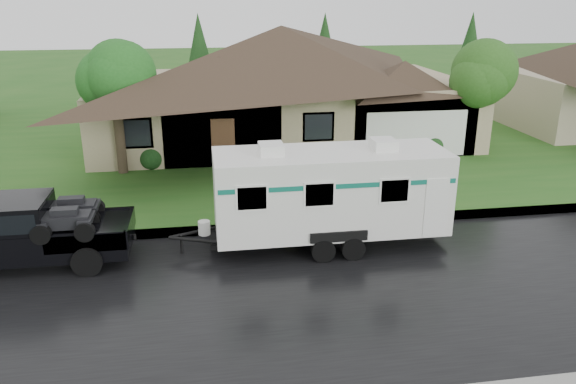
% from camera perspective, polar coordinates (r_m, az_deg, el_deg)
% --- Properties ---
extents(ground, '(140.00, 140.00, 0.00)m').
position_cam_1_polar(ground, '(16.20, -0.50, -6.80)').
color(ground, '#25591B').
rests_on(ground, ground).
extents(road, '(140.00, 8.00, 0.01)m').
position_cam_1_polar(road, '(14.45, 0.69, -10.23)').
color(road, black).
rests_on(road, ground).
extents(curb, '(140.00, 0.50, 0.15)m').
position_cam_1_polar(curb, '(18.20, -1.55, -3.50)').
color(curb, gray).
rests_on(curb, ground).
extents(lawn, '(140.00, 26.00, 0.15)m').
position_cam_1_polar(lawn, '(30.30, -4.71, 5.79)').
color(lawn, '#25591B').
rests_on(lawn, ground).
extents(house_main, '(19.44, 10.80, 6.90)m').
position_cam_1_polar(house_main, '(28.79, -0.06, 12.26)').
color(house_main, tan).
rests_on(house_main, lawn).
extents(tree_left_green, '(3.42, 3.42, 5.67)m').
position_cam_1_polar(tree_left_green, '(23.64, -17.28, 11.06)').
color(tree_left_green, '#382B1E').
rests_on(tree_left_green, lawn).
extents(tree_right_green, '(3.02, 3.02, 4.99)m').
position_cam_1_polar(tree_right_green, '(27.22, 18.84, 10.88)').
color(tree_right_green, '#382B1E').
rests_on(tree_right_green, lawn).
extents(shrub_row, '(13.60, 1.00, 1.00)m').
position_cam_1_polar(shrub_row, '(24.91, 0.89, 4.24)').
color(shrub_row, '#143814').
rests_on(shrub_row, lawn).
extents(pickup_truck, '(5.80, 2.20, 1.93)m').
position_cam_1_polar(pickup_truck, '(17.16, -25.80, -3.52)').
color(pickup_truck, black).
rests_on(pickup_truck, ground).
extents(travel_trailer, '(7.16, 2.51, 3.21)m').
position_cam_1_polar(travel_trailer, '(16.54, 4.32, 0.10)').
color(travel_trailer, white).
rests_on(travel_trailer, ground).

